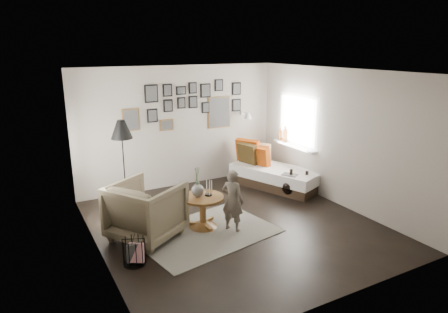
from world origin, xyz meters
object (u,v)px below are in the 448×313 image
demijohn_small (306,186)px  floor_lamp (122,133)px  vase (198,188)px  daybed (273,173)px  armchair (146,210)px  child (233,201)px  magazine_basket (134,252)px  pedestal_table (203,213)px  demijohn_large (291,186)px

demijohn_small → floor_lamp: bearing=161.9°
vase → demijohn_small: vase is taller
daybed → demijohn_small: (0.27, -0.80, -0.10)m
armchair → child: bearing=-140.6°
floor_lamp → magazine_basket: size_ratio=4.20×
daybed → demijohn_small: daybed is taller
vase → pedestal_table: bearing=-14.0°
vase → magazine_basket: vase is taller
magazine_basket → demijohn_large: size_ratio=0.71×
vase → magazine_basket: bearing=-154.1°
magazine_basket → daybed: bearing=25.8°
daybed → floor_lamp: 3.39m
daybed → floor_lamp: size_ratio=1.24×
demijohn_small → child: (-2.14, -0.68, 0.33)m
floor_lamp → child: floor_lamp is taller
vase → demijohn_large: vase is taller
demijohn_small → armchair: bearing=-176.0°
demijohn_small → child: 2.27m
pedestal_table → demijohn_large: demijohn_large is taller
armchair → floor_lamp: bearing=-33.8°
daybed → demijohn_small: bearing=-93.2°
armchair → floor_lamp: floor_lamp is taller
armchair → floor_lamp: 1.69m
demijohn_small → magazine_basket: bearing=-166.3°
vase → daybed: vase is taller
daybed → floor_lamp: floor_lamp is taller
pedestal_table → magazine_basket: pedestal_table is taller
magazine_basket → child: size_ratio=0.38×
demijohn_small → daybed: bearing=108.4°
armchair → demijohn_large: armchair is taller
daybed → armchair: bearing=176.5°
daybed → floor_lamp: (-3.17, 0.32, 1.17)m
child → demijohn_large: bearing=-99.4°
vase → armchair: vase is taller
pedestal_table → floor_lamp: size_ratio=0.42×
floor_lamp → demijohn_large: size_ratio=2.97×
armchair → magazine_basket: size_ratio=2.53×
pedestal_table → demijohn_small: pedestal_table is taller
daybed → magazine_basket: (-3.62, -1.75, -0.10)m
magazine_basket → child: child is taller
pedestal_table → floor_lamp: (-0.91, 1.46, 1.20)m
vase → floor_lamp: 1.83m
floor_lamp → demijohn_small: floor_lamp is taller
armchair → demijohn_small: armchair is taller
armchair → magazine_basket: armchair is taller
armchair → magazine_basket: (-0.42, -0.70, -0.28)m
pedestal_table → floor_lamp: floor_lamp is taller
demijohn_small → child: size_ratio=0.49×
pedestal_table → vase: bearing=166.0°
floor_lamp → magazine_basket: floor_lamp is taller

